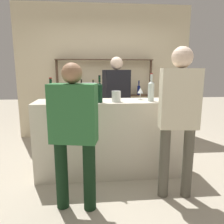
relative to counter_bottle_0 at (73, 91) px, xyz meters
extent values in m
plane|color=#B2A893|center=(0.53, -0.04, -1.20)|extent=(16.00, 16.00, 0.00)
cube|color=beige|center=(0.53, -0.04, -0.67)|extent=(2.09, 0.53, 1.06)
cube|color=beige|center=(0.53, 1.83, 0.20)|extent=(3.69, 0.12, 2.80)
cylinder|color=#4C3828|center=(-0.46, 1.65, -0.35)|extent=(0.05, 0.05, 1.68)
cylinder|color=#4C3828|center=(1.51, 1.65, -0.35)|extent=(0.05, 0.05, 1.68)
cube|color=#4C3828|center=(0.53, 1.65, 0.48)|extent=(2.02, 0.18, 0.02)
cube|color=#4C3828|center=(0.53, 1.65, -0.27)|extent=(2.02, 0.18, 0.02)
cylinder|color=#0F1956|center=(-0.21, 1.65, -0.16)|extent=(0.07, 0.07, 0.21)
cone|color=#0F1956|center=(-0.21, 1.65, -0.04)|extent=(0.07, 0.07, 0.03)
cylinder|color=#0F1956|center=(-0.21, 1.65, 0.01)|extent=(0.03, 0.03, 0.07)
cylinder|color=gold|center=(-0.21, 1.65, 0.06)|extent=(0.03, 0.03, 0.01)
cylinder|color=black|center=(0.04, 1.65, -0.16)|extent=(0.07, 0.07, 0.20)
cone|color=black|center=(0.04, 1.65, -0.04)|extent=(0.07, 0.07, 0.03)
cylinder|color=black|center=(0.04, 1.65, 0.02)|extent=(0.03, 0.03, 0.09)
cylinder|color=black|center=(0.04, 1.65, 0.07)|extent=(0.03, 0.03, 0.01)
cylinder|color=black|center=(0.28, 1.65, -0.16)|extent=(0.07, 0.07, 0.20)
cone|color=black|center=(0.28, 1.65, -0.04)|extent=(0.07, 0.07, 0.03)
cylinder|color=black|center=(0.28, 1.65, 0.02)|extent=(0.02, 0.02, 0.09)
cylinder|color=gold|center=(0.28, 1.65, 0.07)|extent=(0.03, 0.03, 0.01)
cylinder|color=#0F1956|center=(0.53, 1.65, -0.14)|extent=(0.08, 0.08, 0.24)
cone|color=#0F1956|center=(0.53, 1.65, -0.01)|extent=(0.08, 0.08, 0.04)
cylinder|color=#0F1956|center=(0.53, 1.65, 0.05)|extent=(0.03, 0.03, 0.08)
cylinder|color=black|center=(0.53, 1.65, 0.10)|extent=(0.03, 0.03, 0.01)
cylinder|color=silver|center=(0.77, 1.65, -0.17)|extent=(0.07, 0.07, 0.18)
cone|color=silver|center=(0.77, 1.65, -0.06)|extent=(0.07, 0.07, 0.03)
cylinder|color=silver|center=(0.77, 1.65, 0.00)|extent=(0.03, 0.03, 0.09)
cylinder|color=#232328|center=(0.77, 1.65, 0.05)|extent=(0.03, 0.03, 0.01)
cylinder|color=#0F1956|center=(1.02, 1.65, -0.15)|extent=(0.07, 0.07, 0.21)
cone|color=#0F1956|center=(1.02, 1.65, -0.03)|extent=(0.07, 0.07, 0.03)
cylinder|color=#0F1956|center=(1.02, 1.65, 0.03)|extent=(0.03, 0.03, 0.09)
cylinder|color=#232328|center=(1.02, 1.65, 0.08)|extent=(0.03, 0.03, 0.01)
cylinder|color=#0F1956|center=(1.26, 1.65, -0.17)|extent=(0.06, 0.06, 0.18)
cone|color=#0F1956|center=(1.26, 1.65, -0.06)|extent=(0.06, 0.06, 0.03)
cylinder|color=#0F1956|center=(1.26, 1.65, -0.01)|extent=(0.02, 0.02, 0.08)
cylinder|color=#232328|center=(1.26, 1.65, 0.04)|extent=(0.03, 0.03, 0.01)
cylinder|color=silver|center=(0.00, 0.00, -0.03)|extent=(0.07, 0.07, 0.22)
cone|color=silver|center=(0.00, 0.00, 0.10)|extent=(0.07, 0.07, 0.03)
cylinder|color=silver|center=(0.00, 0.00, 0.16)|extent=(0.03, 0.03, 0.09)
cylinder|color=black|center=(0.00, 0.00, 0.21)|extent=(0.03, 0.03, 0.01)
cylinder|color=silver|center=(1.04, -0.14, -0.02)|extent=(0.08, 0.08, 0.24)
cone|color=silver|center=(1.04, -0.14, 0.12)|extent=(0.08, 0.08, 0.04)
cylinder|color=silver|center=(1.04, -0.14, 0.18)|extent=(0.03, 0.03, 0.09)
cylinder|color=maroon|center=(1.04, -0.14, 0.23)|extent=(0.03, 0.03, 0.01)
cylinder|color=brown|center=(1.36, -0.13, -0.04)|extent=(0.08, 0.08, 0.19)
cone|color=brown|center=(1.36, -0.13, 0.08)|extent=(0.08, 0.08, 0.04)
cylinder|color=brown|center=(1.36, -0.13, 0.14)|extent=(0.03, 0.03, 0.08)
cylinder|color=gold|center=(1.36, -0.13, 0.18)|extent=(0.03, 0.03, 0.01)
cylinder|color=black|center=(-0.27, -0.13, -0.04)|extent=(0.09, 0.09, 0.20)
cone|color=black|center=(-0.27, -0.13, 0.08)|extent=(0.09, 0.09, 0.04)
cylinder|color=black|center=(-0.27, -0.13, 0.14)|extent=(0.03, 0.03, 0.07)
cylinder|color=maroon|center=(-0.27, -0.13, 0.18)|extent=(0.03, 0.03, 0.01)
cylinder|color=#0F1956|center=(1.45, 0.08, -0.03)|extent=(0.09, 0.09, 0.21)
cone|color=#0F1956|center=(1.45, 0.08, 0.10)|extent=(0.09, 0.09, 0.04)
cylinder|color=#0F1956|center=(1.45, 0.08, 0.16)|extent=(0.03, 0.03, 0.08)
cylinder|color=#232328|center=(1.45, 0.08, 0.20)|extent=(0.03, 0.03, 0.01)
cylinder|color=black|center=(0.35, -0.19, -0.02)|extent=(0.07, 0.07, 0.23)
cone|color=black|center=(0.35, -0.19, 0.11)|extent=(0.07, 0.07, 0.03)
cylinder|color=black|center=(0.35, -0.19, 0.16)|extent=(0.03, 0.03, 0.08)
cylinder|color=black|center=(0.35, -0.19, 0.21)|extent=(0.03, 0.03, 0.01)
cylinder|color=silver|center=(0.94, 0.03, -0.13)|extent=(0.06, 0.06, 0.00)
cylinder|color=silver|center=(0.94, 0.03, -0.09)|extent=(0.01, 0.01, 0.09)
cone|color=silver|center=(0.94, 0.03, -0.01)|extent=(0.08, 0.08, 0.08)
cylinder|color=#B2B2B7|center=(0.21, 0.05, -0.02)|extent=(0.23, 0.23, 0.23)
cylinder|color=#B2B2B7|center=(0.21, 0.05, 0.10)|extent=(0.24, 0.24, 0.01)
cylinder|color=silver|center=(0.57, -0.14, -0.06)|extent=(0.12, 0.12, 0.14)
sphere|color=tan|center=(0.56, -0.17, -0.09)|extent=(0.02, 0.02, 0.02)
sphere|color=tan|center=(0.55, -0.13, -0.11)|extent=(0.02, 0.02, 0.02)
sphere|color=tan|center=(0.62, -0.14, -0.07)|extent=(0.02, 0.02, 0.02)
sphere|color=tan|center=(0.59, -0.14, -0.07)|extent=(0.02, 0.02, 0.02)
sphere|color=tan|center=(0.53, -0.17, -0.11)|extent=(0.02, 0.02, 0.02)
cylinder|color=black|center=(0.21, -0.85, -0.82)|extent=(0.13, 0.13, 0.75)
cylinder|color=black|center=(-0.08, -0.79, -0.82)|extent=(0.13, 0.13, 0.75)
cube|color=#2D6B38|center=(0.07, -0.82, -0.15)|extent=(0.50, 0.30, 0.60)
sphere|color=#936B4C|center=(0.07, -0.82, 0.25)|extent=(0.20, 0.20, 0.20)
cylinder|color=#575347|center=(1.35, -0.71, -0.78)|extent=(0.12, 0.12, 0.84)
cylinder|color=#575347|center=(1.08, -0.68, -0.78)|extent=(0.12, 0.12, 0.84)
cube|color=beige|center=(1.21, -0.70, -0.03)|extent=(0.44, 0.23, 0.66)
sphere|color=beige|center=(1.21, -0.70, 0.42)|extent=(0.23, 0.23, 0.23)
cylinder|color=black|center=(0.55, 0.83, -0.78)|extent=(0.13, 0.13, 0.82)
cylinder|color=black|center=(0.84, 0.92, -0.78)|extent=(0.13, 0.13, 0.82)
cube|color=black|center=(0.69, 0.88, -0.05)|extent=(0.51, 0.33, 0.65)
sphere|color=beige|center=(0.69, 0.88, 0.39)|extent=(0.22, 0.22, 0.22)
camera|label=1|loc=(0.26, -2.99, 0.30)|focal=35.00mm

